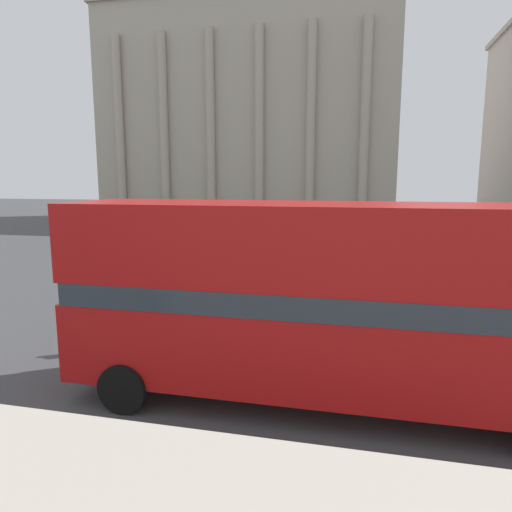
# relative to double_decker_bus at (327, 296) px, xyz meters

# --- Properties ---
(double_decker_bus) EXTENTS (10.54, 2.70, 4.14)m
(double_decker_bus) POSITION_rel_double_decker_bus_xyz_m (0.00, 0.00, 0.00)
(double_decker_bus) COLOR black
(double_decker_bus) RESTS_ON ground_plane
(plaza_building_left) EXTENTS (33.56, 13.49, 24.13)m
(plaza_building_left) POSITION_rel_double_decker_bus_xyz_m (-12.60, 44.78, 9.75)
(plaza_building_left) COLOR #B2A893
(plaza_building_left) RESTS_ON ground_plane
(traffic_light_near) EXTENTS (0.42, 0.24, 3.70)m
(traffic_light_near) POSITION_rel_double_decker_bus_xyz_m (-3.96, 3.08, 0.12)
(traffic_light_near) COLOR black
(traffic_light_near) RESTS_ON ground_plane
(traffic_light_mid) EXTENTS (0.42, 0.24, 3.29)m
(traffic_light_mid) POSITION_rel_double_decker_bus_xyz_m (-4.65, 10.93, -0.14)
(traffic_light_mid) COLOR black
(traffic_light_mid) RESTS_ON ground_plane
(pedestrian_olive) EXTENTS (0.32, 0.32, 1.74)m
(pedestrian_olive) POSITION_rel_double_decker_bus_xyz_m (5.89, 25.28, -1.30)
(pedestrian_olive) COLOR #282B33
(pedestrian_olive) RESTS_ON ground_plane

